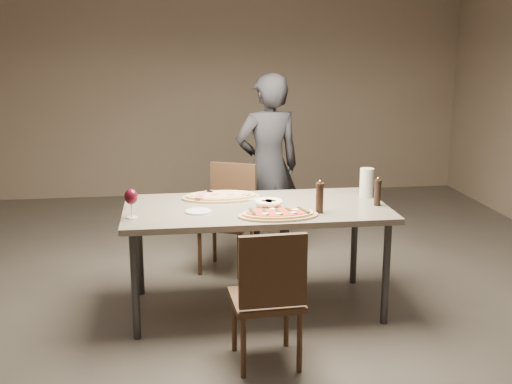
{
  "coord_description": "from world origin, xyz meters",
  "views": [
    {
      "loc": [
        -0.58,
        -4.22,
        1.88
      ],
      "look_at": [
        0.0,
        0.0,
        0.85
      ],
      "focal_mm": 45.0,
      "sensor_mm": 36.0,
      "label": 1
    }
  ],
  "objects": [
    {
      "name": "ham_pizza",
      "position": [
        -0.22,
        0.25,
        0.77
      ],
      "size": [
        0.56,
        0.31,
        0.04
      ],
      "rotation": [
        0.0,
        0.0,
        -0.29
      ],
      "color": "tan",
      "rests_on": "dining_table"
    },
    {
      "name": "bread_basket",
      "position": [
        0.07,
        -0.11,
        0.79
      ],
      "size": [
        0.19,
        0.19,
        0.07
      ],
      "rotation": [
        0.0,
        0.0,
        -0.38
      ],
      "color": "beige",
      "rests_on": "dining_table"
    },
    {
      "name": "oil_dish",
      "position": [
        -0.0,
        0.18,
        0.76
      ],
      "size": [
        0.12,
        0.12,
        0.01
      ],
      "rotation": [
        0.0,
        0.0,
        -0.41
      ],
      "color": "white",
      "rests_on": "dining_table"
    },
    {
      "name": "diner",
      "position": [
        0.26,
        1.11,
        0.8
      ],
      "size": [
        0.65,
        0.49,
        1.59
      ],
      "primitive_type": "imported",
      "rotation": [
        0.0,
        0.0,
        3.35
      ],
      "color": "black",
      "rests_on": "ground"
    },
    {
      "name": "wine_glass",
      "position": [
        -0.83,
        -0.18,
        0.88
      ],
      "size": [
        0.09,
        0.09,
        0.19
      ],
      "rotation": [
        0.0,
        0.0,
        0.43
      ],
      "color": "silver",
      "rests_on": "dining_table"
    },
    {
      "name": "chair_far",
      "position": [
        -0.1,
        0.86,
        0.49
      ],
      "size": [
        0.55,
        0.55,
        0.87
      ],
      "rotation": [
        0.0,
        0.0,
        2.71
      ],
      "color": "#422B1B",
      "rests_on": "ground"
    },
    {
      "name": "room",
      "position": [
        0.0,
        0.0,
        1.4
      ],
      "size": [
        7.0,
        7.0,
        7.0
      ],
      "color": "#534D47",
      "rests_on": "ground"
    },
    {
      "name": "carafe",
      "position": [
        0.83,
        0.15,
        0.86
      ],
      "size": [
        0.1,
        0.1,
        0.21
      ],
      "rotation": [
        0.0,
        0.0,
        -0.33
      ],
      "color": "silver",
      "rests_on": "dining_table"
    },
    {
      "name": "dining_table",
      "position": [
        0.0,
        0.0,
        0.69
      ],
      "size": [
        1.8,
        0.9,
        0.75
      ],
      "color": "slate",
      "rests_on": "ground"
    },
    {
      "name": "side_plate",
      "position": [
        -0.4,
        -0.1,
        0.76
      ],
      "size": [
        0.17,
        0.17,
        0.01
      ],
      "rotation": [
        0.0,
        0.0,
        0.14
      ],
      "color": "white",
      "rests_on": "dining_table"
    },
    {
      "name": "pepper_mill_right",
      "position": [
        0.39,
        -0.23,
        0.86
      ],
      "size": [
        0.06,
        0.06,
        0.22
      ],
      "rotation": [
        0.0,
        0.0,
        0.41
      ],
      "color": "black",
      "rests_on": "dining_table"
    },
    {
      "name": "zucchini_pizza",
      "position": [
        0.11,
        -0.28,
        0.77
      ],
      "size": [
        0.52,
        0.29,
        0.05
      ],
      "rotation": [
        0.0,
        0.0,
        0.33
      ],
      "color": "tan",
      "rests_on": "dining_table"
    },
    {
      "name": "chair_near",
      "position": [
        -0.04,
        -0.85,
        0.47
      ],
      "size": [
        0.42,
        0.42,
        0.84
      ],
      "rotation": [
        0.0,
        0.0,
        0.05
      ],
      "color": "#422B1B",
      "rests_on": "ground"
    },
    {
      "name": "pepper_mill_left",
      "position": [
        0.83,
        -0.1,
        0.84
      ],
      "size": [
        0.05,
        0.05,
        0.2
      ],
      "rotation": [
        0.0,
        0.0,
        -0.21
      ],
      "color": "black",
      "rests_on": "dining_table"
    }
  ]
}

